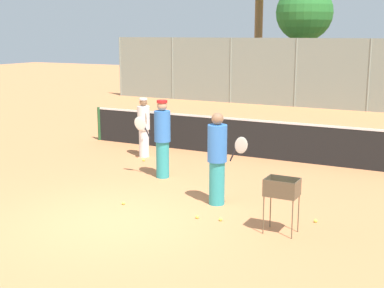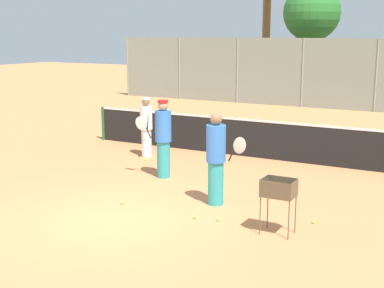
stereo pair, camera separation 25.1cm
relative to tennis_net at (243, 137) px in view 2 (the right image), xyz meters
name	(u,v)px [view 2 (the right image)]	position (x,y,z in m)	size (l,w,h in m)	color
ground_plane	(113,220)	(0.00, -6.00, -0.56)	(80.00, 80.00, 0.00)	#D37F4C
tennis_net	(243,137)	(0.00, 0.00, 0.00)	(9.90, 0.10, 1.07)	#26592D
back_fence	(338,74)	(0.00, 10.60, 1.02)	(23.00, 0.08, 3.16)	gray
tree_0	(312,14)	(-1.98, 12.83, 3.75)	(2.79, 2.79, 5.76)	brown
player_white_outfit	(146,126)	(-2.34, -1.34, 0.30)	(0.64, 0.74, 1.65)	white
player_red_cap	(163,138)	(-0.78, -2.98, 0.41)	(0.94, 0.38, 1.86)	teal
player_yellow_shirt	(216,158)	(1.24, -4.24, 0.40)	(0.94, 0.39, 1.87)	teal
ball_cart	(278,192)	(2.88, -5.17, 0.18)	(0.56, 0.41, 0.97)	brown
tennis_ball_0	(122,203)	(-0.42, -5.14, -0.53)	(0.07, 0.07, 0.07)	#D1E54C
tennis_ball_1	(221,174)	(0.36, -2.15, -0.53)	(0.07, 0.07, 0.07)	#D1E54C
tennis_ball_2	(218,219)	(1.72, -5.11, -0.53)	(0.07, 0.07, 0.07)	#D1E54C
tennis_ball_3	(146,160)	(-2.06, -1.80, -0.53)	(0.07, 0.07, 0.07)	#D1E54C
tennis_ball_4	(195,217)	(1.28, -5.19, -0.53)	(0.07, 0.07, 0.07)	#D1E54C
tennis_ball_5	(313,222)	(3.29, -4.38, -0.53)	(0.07, 0.07, 0.07)	#D1E54C
parked_car	(285,86)	(-3.33, 13.22, 0.10)	(4.20, 1.70, 1.60)	#B2B7BC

